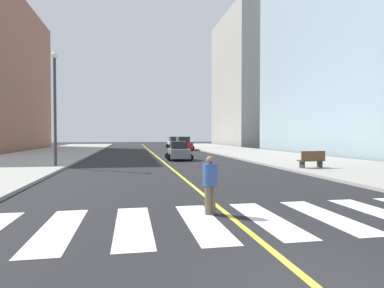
# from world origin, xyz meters

# --- Properties ---
(sidewalk_kerb_east) EXTENTS (10.00, 120.00, 0.15)m
(sidewalk_kerb_east) POSITION_xyz_m (12.20, 20.00, 0.07)
(sidewalk_kerb_east) COLOR #9E9B93
(sidewalk_kerb_east) RESTS_ON ground
(crosswalk_paint) EXTENTS (13.50, 4.00, 0.01)m
(crosswalk_paint) POSITION_xyz_m (0.00, 4.00, 0.01)
(crosswalk_paint) COLOR silver
(crosswalk_paint) RESTS_ON ground
(lane_divider_paint) EXTENTS (0.16, 80.00, 0.01)m
(lane_divider_paint) POSITION_xyz_m (0.00, 40.00, 0.01)
(lane_divider_paint) COLOR yellow
(lane_divider_paint) RESTS_ON ground
(office_tower_glass) EXTENTS (20.00, 28.00, 36.56)m
(office_tower_glass) POSITION_xyz_m (28.29, 33.12, 18.28)
(office_tower_glass) COLOR #99B2BC
(office_tower_glass) RESTS_ON ground
(parking_garage_concrete) EXTENTS (18.00, 24.00, 29.74)m
(parking_garage_concrete) POSITION_xyz_m (27.29, 68.36, 14.87)
(parking_garage_concrete) COLOR #9E9B93
(parking_garage_concrete) RESTS_ON ground
(car_red_nearest) EXTENTS (3.02, 4.73, 2.08)m
(car_red_nearest) POSITION_xyz_m (5.22, 45.86, 0.97)
(car_red_nearest) COLOR red
(car_red_nearest) RESTS_ON ground
(car_gray_second) EXTENTS (2.52, 3.95, 1.74)m
(car_gray_second) POSITION_xyz_m (1.62, 25.83, 0.81)
(car_gray_second) COLOR slate
(car_gray_second) RESTS_ON ground
(car_white_third) EXTENTS (2.94, 4.65, 2.06)m
(car_white_third) POSITION_xyz_m (4.97, 53.92, 0.96)
(car_white_third) COLOR silver
(car_white_third) RESTS_ON ground
(park_bench) EXTENTS (1.85, 0.73, 1.12)m
(park_bench) POSITION_xyz_m (8.98, 15.37, 0.69)
(park_bench) COLOR brown
(park_bench) RESTS_ON sidewalk_kerb_east
(pedestrian_crossing) EXTENTS (0.42, 0.42, 1.70)m
(pedestrian_crossing) POSITION_xyz_m (-0.49, 4.82, 0.94)
(pedestrian_crossing) COLOR brown
(pedestrian_crossing) RESTS_ON ground
(street_lamp) EXTENTS (0.44, 0.44, 7.99)m
(street_lamp) POSITION_xyz_m (-8.02, 20.25, 4.83)
(street_lamp) COLOR #38383D
(street_lamp) RESTS_ON sidewalk_kerb_west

